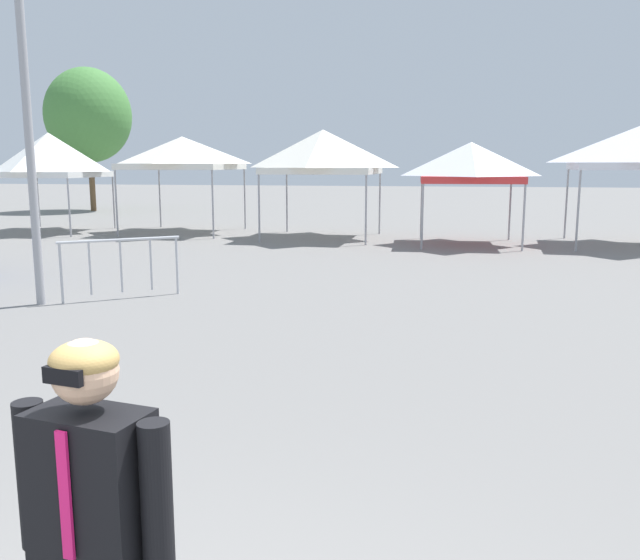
{
  "coord_description": "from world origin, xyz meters",
  "views": [
    {
      "loc": [
        1.07,
        -1.88,
        2.37
      ],
      "look_at": [
        -0.07,
        4.13,
        1.3
      ],
      "focal_mm": 37.5,
      "sensor_mm": 36.0,
      "label": 1
    }
  ],
  "objects_px": {
    "canopy_tent_left_of_center": "(471,162)",
    "crowd_barrier_mid_lot": "(121,257)",
    "canopy_tent_right_of_center": "(49,155)",
    "canopy_tent_behind_right": "(323,152)",
    "person_foreground": "(95,541)",
    "canopy_tent_far_left": "(638,148)",
    "canopy_tent_behind_center": "(182,153)",
    "tree_behind_tents_right": "(88,115)"
  },
  "relations": [
    {
      "from": "canopy_tent_behind_center",
      "to": "canopy_tent_far_left",
      "type": "relative_size",
      "value": 0.95
    },
    {
      "from": "canopy_tent_left_of_center",
      "to": "canopy_tent_far_left",
      "type": "distance_m",
      "value": 4.68
    },
    {
      "from": "canopy_tent_behind_right",
      "to": "canopy_tent_right_of_center",
      "type": "bearing_deg",
      "value": 178.6
    },
    {
      "from": "person_foreground",
      "to": "canopy_tent_behind_right",
      "type": "bearing_deg",
      "value": 98.02
    },
    {
      "from": "person_foreground",
      "to": "canopy_tent_far_left",
      "type": "bearing_deg",
      "value": 70.8
    },
    {
      "from": "canopy_tent_behind_right",
      "to": "tree_behind_tents_right",
      "type": "relative_size",
      "value": 0.5
    },
    {
      "from": "canopy_tent_far_left",
      "to": "canopy_tent_left_of_center",
      "type": "bearing_deg",
      "value": -174.69
    },
    {
      "from": "canopy_tent_far_left",
      "to": "tree_behind_tents_right",
      "type": "xyz_separation_m",
      "value": [
        -22.94,
        10.69,
        1.92
      ]
    },
    {
      "from": "canopy_tent_right_of_center",
      "to": "tree_behind_tents_right",
      "type": "height_order",
      "value": "tree_behind_tents_right"
    },
    {
      "from": "tree_behind_tents_right",
      "to": "canopy_tent_behind_center",
      "type": "bearing_deg",
      "value": -47.13
    },
    {
      "from": "canopy_tent_far_left",
      "to": "person_foreground",
      "type": "distance_m",
      "value": 19.83
    },
    {
      "from": "canopy_tent_right_of_center",
      "to": "canopy_tent_behind_center",
      "type": "distance_m",
      "value": 4.68
    },
    {
      "from": "canopy_tent_far_left",
      "to": "canopy_tent_behind_center",
      "type": "bearing_deg",
      "value": 174.75
    },
    {
      "from": "canopy_tent_behind_right",
      "to": "canopy_tent_left_of_center",
      "type": "relative_size",
      "value": 1.17
    },
    {
      "from": "canopy_tent_left_of_center",
      "to": "tree_behind_tents_right",
      "type": "bearing_deg",
      "value": 148.72
    },
    {
      "from": "canopy_tent_far_left",
      "to": "person_foreground",
      "type": "height_order",
      "value": "canopy_tent_far_left"
    },
    {
      "from": "person_foreground",
      "to": "tree_behind_tents_right",
      "type": "xyz_separation_m",
      "value": [
        -16.45,
        29.34,
        3.69
      ]
    },
    {
      "from": "canopy_tent_behind_right",
      "to": "person_foreground",
      "type": "distance_m",
      "value": 19.39
    },
    {
      "from": "canopy_tent_right_of_center",
      "to": "person_foreground",
      "type": "bearing_deg",
      "value": -57.39
    },
    {
      "from": "canopy_tent_behind_right",
      "to": "canopy_tent_left_of_center",
      "type": "bearing_deg",
      "value": -11.31
    },
    {
      "from": "canopy_tent_behind_right",
      "to": "canopy_tent_far_left",
      "type": "distance_m",
      "value": 9.2
    },
    {
      "from": "canopy_tent_behind_center",
      "to": "canopy_tent_far_left",
      "type": "height_order",
      "value": "canopy_tent_far_left"
    },
    {
      "from": "canopy_tent_right_of_center",
      "to": "canopy_tent_behind_center",
      "type": "relative_size",
      "value": 0.97
    },
    {
      "from": "canopy_tent_right_of_center",
      "to": "canopy_tent_left_of_center",
      "type": "xyz_separation_m",
      "value": [
        14.24,
        -1.15,
        -0.26
      ]
    },
    {
      "from": "canopy_tent_right_of_center",
      "to": "person_foreground",
      "type": "xyz_separation_m",
      "value": [
        12.39,
        -19.36,
        -1.63
      ]
    },
    {
      "from": "canopy_tent_right_of_center",
      "to": "tree_behind_tents_right",
      "type": "xyz_separation_m",
      "value": [
        -4.06,
        9.97,
        2.07
      ]
    },
    {
      "from": "canopy_tent_left_of_center",
      "to": "crowd_barrier_mid_lot",
      "type": "relative_size",
      "value": 1.77
    },
    {
      "from": "canopy_tent_behind_center",
      "to": "tree_behind_tents_right",
      "type": "height_order",
      "value": "tree_behind_tents_right"
    },
    {
      "from": "person_foreground",
      "to": "crowd_barrier_mid_lot",
      "type": "xyz_separation_m",
      "value": [
        -4.41,
        8.78,
        -0.28
      ]
    },
    {
      "from": "canopy_tent_far_left",
      "to": "person_foreground",
      "type": "bearing_deg",
      "value": -109.2
    },
    {
      "from": "crowd_barrier_mid_lot",
      "to": "canopy_tent_far_left",
      "type": "bearing_deg",
      "value": 42.15
    },
    {
      "from": "canopy_tent_far_left",
      "to": "person_foreground",
      "type": "xyz_separation_m",
      "value": [
        -6.49,
        -18.65,
        -1.77
      ]
    },
    {
      "from": "canopy_tent_right_of_center",
      "to": "canopy_tent_behind_right",
      "type": "bearing_deg",
      "value": -1.4
    },
    {
      "from": "canopy_tent_right_of_center",
      "to": "person_foreground",
      "type": "height_order",
      "value": "canopy_tent_right_of_center"
    },
    {
      "from": "canopy_tent_behind_right",
      "to": "crowd_barrier_mid_lot",
      "type": "xyz_separation_m",
      "value": [
        -1.72,
        -10.35,
        -1.98
      ]
    },
    {
      "from": "canopy_tent_far_left",
      "to": "canopy_tent_behind_right",
      "type": "bearing_deg",
      "value": 177.02
    },
    {
      "from": "canopy_tent_left_of_center",
      "to": "person_foreground",
      "type": "distance_m",
      "value": 18.36
    },
    {
      "from": "canopy_tent_left_of_center",
      "to": "crowd_barrier_mid_lot",
      "type": "distance_m",
      "value": 11.45
    },
    {
      "from": "person_foreground",
      "to": "canopy_tent_behind_center",
      "type": "bearing_deg",
      "value": 111.2
    },
    {
      "from": "canopy_tent_left_of_center",
      "to": "canopy_tent_far_left",
      "type": "relative_size",
      "value": 0.8
    },
    {
      "from": "canopy_tent_right_of_center",
      "to": "canopy_tent_far_left",
      "type": "xyz_separation_m",
      "value": [
        18.88,
        -0.72,
        0.14
      ]
    },
    {
      "from": "canopy_tent_right_of_center",
      "to": "crowd_barrier_mid_lot",
      "type": "relative_size",
      "value": 2.02
    }
  ]
}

